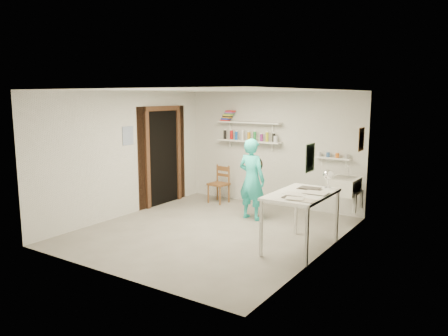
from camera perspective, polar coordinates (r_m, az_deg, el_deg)
The scene contains 27 objects.
floor at distance 7.63m, azimuth -1.66°, elevation -8.29°, with size 4.00×4.50×0.02m, color slate.
ceiling at distance 7.27m, azimuth -1.75°, elevation 10.19°, with size 4.00×4.50×0.02m, color silver.
wall_back at distance 9.28m, azimuth 6.31°, elevation 2.49°, with size 4.00×0.02×2.40m, color silver.
wall_front at distance 5.68m, azimuth -14.87°, elevation -2.18°, with size 4.00×0.02×2.40m, color silver.
wall_left at distance 8.65m, azimuth -12.69°, elevation 1.81°, with size 0.02×4.50×2.40m, color silver.
wall_right at distance 6.44m, azimuth 13.14°, elevation -0.77°, with size 0.02×4.50×2.40m, color silver.
doorway_recess at distance 9.42m, azimuth -7.99°, elevation 1.33°, with size 0.02×0.90×2.00m, color black.
corridor_box at distance 9.89m, azimuth -11.10°, elevation 1.92°, with size 1.40×1.50×2.10m, color brown.
door_lintel at distance 9.32m, azimuth -8.04°, elevation 7.72°, with size 0.06×1.05×0.10m, color brown.
door_jamb_near at distance 9.04m, azimuth -9.98°, elevation 0.94°, with size 0.06×0.10×2.00m, color brown.
door_jamb_far at distance 9.79m, azimuth -5.97°, elevation 1.67°, with size 0.06×0.10×2.00m, color brown.
shelf_lower at distance 9.39m, azimuth 3.24°, elevation 3.53°, with size 1.50×0.22×0.03m, color white.
shelf_upper at distance 9.36m, azimuth 3.26°, elevation 5.96°, with size 1.50×0.22×0.03m, color white.
ledge_shelf at distance 8.69m, azimuth 13.99°, elevation 1.26°, with size 0.70×0.14×0.03m, color white.
poster_left at distance 8.64m, azimuth -12.44°, elevation 4.14°, with size 0.01×0.28×0.36m, color #334C7F.
poster_right_a at distance 8.10m, azimuth 17.50°, elevation 3.59°, with size 0.01×0.34×0.42m, color #995933.
poster_right_b at distance 5.89m, azimuth 11.19°, elevation 1.32°, with size 0.01×0.30×0.38m, color #3F724C.
belfast_sink at distance 8.19m, azimuth 15.42°, elevation -2.27°, with size 0.48×0.60×0.30m, color white.
man at distance 8.19m, azimuth 3.63°, elevation -1.47°, with size 0.56×0.37×1.53m, color #29CFC5.
wall_clock at distance 8.35m, azimuth 4.24°, elevation 0.51°, with size 0.28×0.28×0.04m, color #CDBD8C.
wooden_chair at distance 9.49m, azimuth -0.71°, elevation -2.11°, with size 0.39×0.37×0.83m, color brown.
work_table at distance 6.76m, azimuth 10.00°, elevation -6.84°, with size 0.78×1.31×0.87m, color white.
desk_lamp at distance 7.01m, azimuth 13.46°, elevation -0.87°, with size 0.16×0.16×0.16m, color white.
spray_cans at distance 9.38m, azimuth 3.24°, elevation 4.13°, with size 1.31×0.06×0.17m.
book_stack at distance 9.63m, azimuth 0.51°, elevation 6.83°, with size 0.32×0.14×0.22m.
ledge_pots at distance 8.68m, azimuth 14.00°, elevation 1.65°, with size 0.48×0.07×0.09m.
papers at distance 6.65m, azimuth 10.11°, elevation -3.12°, with size 0.30×0.22×0.03m.
Camera 1 is at (4.16, -5.96, 2.31)m, focal length 35.00 mm.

